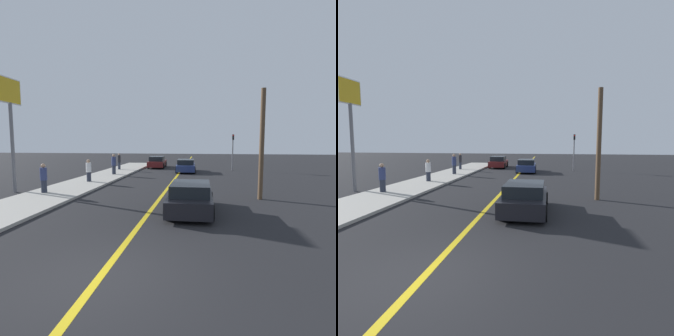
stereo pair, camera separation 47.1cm
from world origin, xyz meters
The scene contains 13 objects.
ground_plane centered at (0.00, 0.00, 0.00)m, with size 120.00×120.00×0.00m, color black.
road_center_line centered at (0.00, 18.00, 0.00)m, with size 0.20×60.00×0.01m.
sidewalk_left centered at (-6.08, 14.83, 0.06)m, with size 3.40×29.66×0.13m.
car_near_right_lane centered at (1.74, 5.83, 0.63)m, with size 1.94×3.93×1.29m.
car_ahead_center centered at (0.56, 20.74, 0.61)m, with size 2.04×4.11×1.26m.
car_far_distant centered at (-3.02, 24.73, 0.63)m, with size 2.03×4.13×1.32m.
pedestrian_near_curb centered at (-6.68, 8.44, 0.95)m, with size 0.37×0.37×1.65m.
pedestrian_mid_group centered at (-5.95, 12.75, 0.92)m, with size 0.37×0.37×1.59m.
pedestrian_far_standing centered at (-5.59, 17.11, 1.02)m, with size 0.39×0.39×1.79m.
pedestrian_by_sign centered at (-6.41, 21.09, 0.97)m, with size 0.32×0.32×1.66m.
traffic_light centered at (5.29, 22.61, 2.32)m, with size 0.18×0.40×3.74m.
roadside_sign centered at (-8.80, 8.84, 4.92)m, with size 0.20×1.78×6.64m.
utility_pole centered at (5.23, 8.84, 2.84)m, with size 0.24×0.24×5.69m.
Camera 2 is at (2.71, -5.09, 3.00)m, focal length 28.00 mm.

